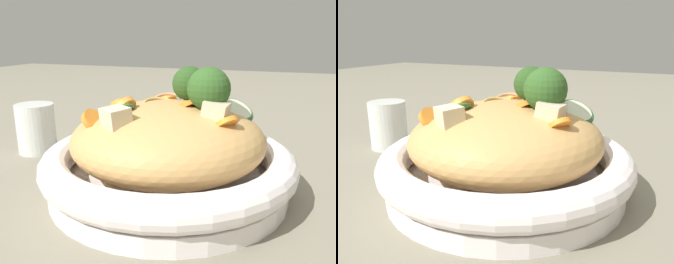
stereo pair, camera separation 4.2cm
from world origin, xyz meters
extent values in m
plane|color=gray|center=(0.00, 0.00, 0.00)|extent=(3.00, 3.00, 0.00)
cylinder|color=white|center=(0.00, 0.00, 0.01)|extent=(0.29, 0.29, 0.02)
torus|color=white|center=(0.00, 0.00, 0.04)|extent=(0.31, 0.31, 0.04)
ellipsoid|color=tan|center=(0.00, 0.00, 0.07)|extent=(0.24, 0.24, 0.09)
torus|color=tan|center=(0.03, 0.01, 0.11)|extent=(0.05, 0.05, 0.01)
torus|color=tan|center=(0.01, 0.01, 0.10)|extent=(0.07, 0.07, 0.02)
cone|color=#98BE7B|center=(0.00, -0.05, 0.11)|extent=(0.02, 0.03, 0.02)
sphere|color=#305823|center=(0.00, -0.05, 0.13)|extent=(0.06, 0.06, 0.05)
cone|color=#A5BF75|center=(0.05, -0.01, 0.10)|extent=(0.03, 0.03, 0.02)
sphere|color=#2A4D1E|center=(0.05, -0.01, 0.13)|extent=(0.06, 0.06, 0.05)
cone|color=#9EBC74|center=(0.09, -0.02, 0.09)|extent=(0.02, 0.02, 0.02)
sphere|color=#274E25|center=(0.09, -0.02, 0.12)|extent=(0.05, 0.05, 0.04)
cylinder|color=orange|center=(-0.03, -0.08, 0.10)|extent=(0.03, 0.03, 0.02)
cylinder|color=orange|center=(0.08, 0.03, 0.10)|extent=(0.03, 0.03, 0.02)
cylinder|color=orange|center=(-0.06, 0.07, 0.10)|extent=(0.03, 0.03, 0.02)
cylinder|color=orange|center=(0.00, -0.03, 0.11)|extent=(0.03, 0.03, 0.02)
cylinder|color=orange|center=(0.00, 0.06, 0.11)|extent=(0.03, 0.03, 0.02)
cylinder|color=orange|center=(-0.03, 0.04, 0.11)|extent=(0.03, 0.03, 0.03)
cylinder|color=beige|center=(-0.04, 0.05, 0.11)|extent=(0.05, 0.05, 0.02)
torus|color=#34682F|center=(-0.04, 0.05, 0.11)|extent=(0.05, 0.05, 0.02)
cylinder|color=beige|center=(0.04, -0.08, 0.10)|extent=(0.05, 0.05, 0.03)
torus|color=#2E5D34|center=(0.04, -0.08, 0.10)|extent=(0.06, 0.06, 0.03)
cube|color=beige|center=(-0.02, -0.06, 0.11)|extent=(0.03, 0.03, 0.03)
cube|color=beige|center=(-0.07, 0.03, 0.11)|extent=(0.04, 0.04, 0.03)
cylinder|color=silver|center=(0.06, 0.26, 0.04)|extent=(0.06, 0.06, 0.08)
camera|label=1|loc=(-0.38, -0.14, 0.19)|focal=36.89mm
camera|label=2|loc=(-0.36, -0.18, 0.19)|focal=36.89mm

